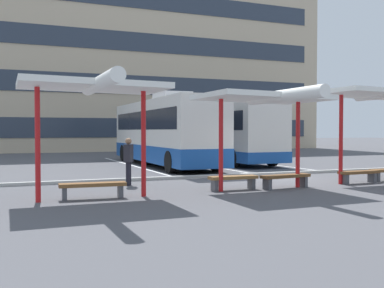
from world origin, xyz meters
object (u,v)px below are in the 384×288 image
at_px(waiting_shelter_2, 383,96).
at_px(waiting_passenger_1, 128,158).
at_px(bench_1, 233,180).
at_px(bench_2, 286,178).
at_px(coach_bus_0, 163,133).
at_px(waiting_shelter_1, 265,100).
at_px(waiting_shelter_0, 94,88).
at_px(bench_0, 93,187).
at_px(bench_3, 359,174).
at_px(coach_bus_1, 214,132).

height_order(waiting_shelter_2, waiting_passenger_1, waiting_shelter_2).
xyz_separation_m(bench_1, waiting_passenger_1, (-2.80, 2.44, 0.61)).
bearing_deg(bench_2, waiting_passenger_1, 149.59).
xyz_separation_m(coach_bus_0, waiting_passenger_1, (-4.01, -8.17, -0.83)).
relative_size(coach_bus_0, waiting_passenger_1, 7.46).
xyz_separation_m(coach_bus_0, waiting_shelter_1, (-0.31, -11.06, 1.10)).
height_order(waiting_shelter_0, bench_0, waiting_shelter_0).
bearing_deg(bench_3, waiting_passenger_1, 162.07).
bearing_deg(waiting_shelter_2, bench_2, 179.86).
distance_m(waiting_shelter_0, waiting_shelter_2, 10.41).
relative_size(bench_1, waiting_shelter_2, 0.36).
bearing_deg(bench_3, waiting_shelter_2, -11.51).
bearing_deg(bench_2, bench_0, 179.81).
height_order(waiting_shelter_1, bench_2, waiting_shelter_1).
xyz_separation_m(bench_0, waiting_passenger_1, (1.70, 2.68, 0.61)).
relative_size(coach_bus_0, bench_3, 7.60).
bearing_deg(bench_0, coach_bus_1, 52.87).
bearing_deg(waiting_shelter_1, coach_bus_0, 88.38).
bearing_deg(bench_1, coach_bus_0, 83.48).
xyz_separation_m(waiting_shelter_0, waiting_shelter_1, (5.39, 0.09, -0.16)).
height_order(coach_bus_0, waiting_shelter_1, coach_bus_0).
relative_size(waiting_shelter_0, waiting_shelter_1, 0.95).
bearing_deg(coach_bus_1, waiting_shelter_2, -86.48).
distance_m(coach_bus_1, bench_2, 13.23).
bearing_deg(waiting_passenger_1, bench_3, -17.93).
bearing_deg(waiting_shelter_2, bench_1, 177.40).
distance_m(coach_bus_1, waiting_passenger_1, 12.80).
height_order(coach_bus_0, bench_1, coach_bus_0).
bearing_deg(waiting_shelter_0, coach_bus_1, 53.52).
relative_size(waiting_shelter_0, waiting_passenger_1, 2.66).
bearing_deg(waiting_shelter_0, waiting_shelter_1, 0.99).
distance_m(coach_bus_0, waiting_shelter_0, 12.59).
height_order(bench_0, bench_1, same).
distance_m(bench_3, waiting_passenger_1, 8.22).
relative_size(waiting_shelter_1, waiting_passenger_1, 2.81).
height_order(coach_bus_1, bench_0, coach_bus_1).
height_order(coach_bus_1, bench_1, coach_bus_1).
bearing_deg(waiting_shelter_2, waiting_shelter_1, -177.94).
bearing_deg(waiting_shelter_0, bench_2, 2.58).
bearing_deg(waiting_passenger_1, bench_0, -122.38).
relative_size(coach_bus_1, bench_0, 6.75).
height_order(bench_0, bench_3, same).
bearing_deg(waiting_shelter_0, coach_bus_0, 62.90).
relative_size(waiting_shelter_2, waiting_passenger_1, 2.77).
height_order(bench_1, waiting_shelter_2, waiting_shelter_2).
height_order(bench_1, waiting_passenger_1, waiting_passenger_1).
distance_m(bench_1, bench_2, 1.82).
relative_size(waiting_shelter_2, bench_3, 2.82).
xyz_separation_m(coach_bus_0, bench_3, (3.79, -10.70, -1.44)).
xyz_separation_m(coach_bus_1, waiting_passenger_1, (-7.92, -10.02, -0.87)).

